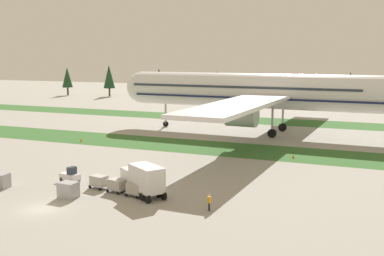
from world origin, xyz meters
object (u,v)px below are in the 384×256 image
(airliner, at_px, (267,91))
(catering_truck, at_px, (143,178))
(cargo_dolly_third, at_px, (136,188))
(ground_crew_marshaller, at_px, (209,202))
(taxiway_marker_1, at_px, (81,140))
(baggage_tug, at_px, (70,176))
(cargo_dolly_lead, at_px, (99,181))
(uld_container_1, at_px, (0,181))
(uld_container_2, at_px, (68,190))
(cargo_dolly_second, at_px, (117,184))
(taxiway_marker_0, at_px, (293,156))

(airliner, height_order, catering_truck, airliner)
(cargo_dolly_third, distance_m, ground_crew_marshaller, 9.46)
(taxiway_marker_1, bearing_deg, baggage_tug, -57.12)
(cargo_dolly_lead, bearing_deg, uld_container_1, 123.25)
(cargo_dolly_lead, relative_size, ground_crew_marshaller, 1.42)
(baggage_tug, bearing_deg, taxiway_marker_1, 44.82)
(baggage_tug, distance_m, taxiway_marker_1, 28.45)
(taxiway_marker_1, bearing_deg, uld_container_2, -56.73)
(cargo_dolly_second, height_order, taxiway_marker_1, cargo_dolly_second)
(cargo_dolly_second, bearing_deg, airliner, 4.64)
(baggage_tug, relative_size, cargo_dolly_lead, 1.14)
(baggage_tug, xyz_separation_m, uld_container_1, (-6.18, -5.37, 0.06))
(cargo_dolly_second, distance_m, catering_truck, 3.50)
(catering_truck, bearing_deg, taxiway_marker_1, 80.05)
(cargo_dolly_second, bearing_deg, baggage_tug, 90.00)
(catering_truck, relative_size, uld_container_2, 3.53)
(catering_truck, bearing_deg, cargo_dolly_second, 126.57)
(baggage_tug, xyz_separation_m, uld_container_2, (3.79, -5.42, 0.05))
(taxiway_marker_1, bearing_deg, airliner, 36.78)
(cargo_dolly_lead, bearing_deg, baggage_tug, 90.00)
(cargo_dolly_third, xyz_separation_m, uld_container_2, (-6.80, -3.18, -0.05))
(uld_container_1, bearing_deg, cargo_dolly_third, 10.56)
(cargo_dolly_lead, xyz_separation_m, uld_container_1, (-11.09, -4.33, -0.05))
(cargo_dolly_second, relative_size, catering_truck, 0.35)
(airliner, height_order, uld_container_2, airliner)
(catering_truck, distance_m, uld_container_1, 17.73)
(ground_crew_marshaller, height_order, taxiway_marker_0, ground_crew_marshaller)
(baggage_tug, distance_m, ground_crew_marshaller, 20.28)
(cargo_dolly_second, distance_m, uld_container_2, 5.48)
(baggage_tug, bearing_deg, cargo_dolly_second, -90.00)
(cargo_dolly_second, xyz_separation_m, uld_container_2, (-3.96, -3.78, -0.05))
(cargo_dolly_lead, bearing_deg, catering_truck, -82.10)
(uld_container_2, bearing_deg, cargo_dolly_lead, 75.62)
(cargo_dolly_lead, xyz_separation_m, taxiway_marker_0, (18.41, 25.67, -0.65))
(uld_container_2, height_order, taxiway_marker_1, uld_container_2)
(baggage_tug, relative_size, catering_truck, 0.40)
(uld_container_1, distance_m, taxiway_marker_1, 30.69)
(cargo_dolly_lead, height_order, taxiway_marker_1, cargo_dolly_lead)
(cargo_dolly_lead, bearing_deg, airliner, 1.16)
(catering_truck, height_order, taxiway_marker_1, catering_truck)
(airliner, height_order, taxiway_marker_0, airliner)
(airliner, height_order, uld_container_1, airliner)
(baggage_tug, height_order, cargo_dolly_third, baggage_tug)
(ground_crew_marshaller, distance_m, uld_container_2, 16.23)
(baggage_tug, distance_m, taxiway_marker_0, 33.93)
(ground_crew_marshaller, distance_m, taxiway_marker_1, 44.89)
(airliner, xyz_separation_m, cargo_dolly_third, (-3.24, -48.01, -7.74))
(taxiway_marker_0, distance_m, taxiway_marker_1, 38.78)
(taxiway_marker_0, bearing_deg, ground_crew_marshaller, -96.82)
(cargo_dolly_second, height_order, ground_crew_marshaller, ground_crew_marshaller)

